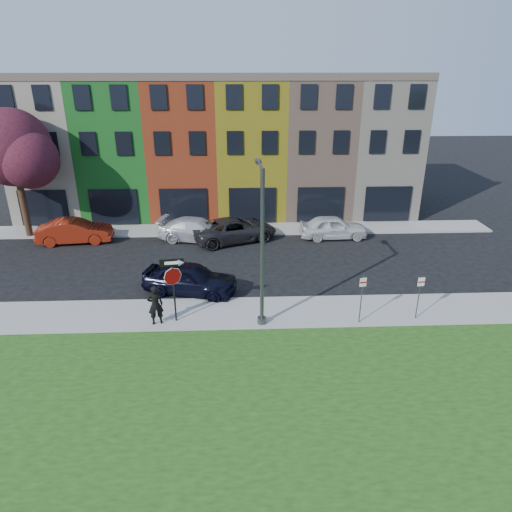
{
  "coord_description": "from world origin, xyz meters",
  "views": [
    {
      "loc": [
        -1.06,
        -15.97,
        11.04
      ],
      "look_at": [
        -0.23,
        4.0,
        2.6
      ],
      "focal_mm": 32.0,
      "sensor_mm": 36.0,
      "label": 1
    }
  ],
  "objects_px": {
    "sedan_near": "(190,278)",
    "stop_sign": "(173,277)",
    "man": "(155,305)",
    "street_lamp": "(262,248)"
  },
  "relations": [
    {
      "from": "stop_sign",
      "to": "street_lamp",
      "type": "height_order",
      "value": "street_lamp"
    },
    {
      "from": "stop_sign",
      "to": "man",
      "type": "relative_size",
      "value": 1.62
    },
    {
      "from": "man",
      "to": "street_lamp",
      "type": "height_order",
      "value": "street_lamp"
    },
    {
      "from": "sedan_near",
      "to": "stop_sign",
      "type": "bearing_deg",
      "value": -171.32
    },
    {
      "from": "stop_sign",
      "to": "sedan_near",
      "type": "height_order",
      "value": "stop_sign"
    },
    {
      "from": "stop_sign",
      "to": "man",
      "type": "bearing_deg",
      "value": -174.52
    },
    {
      "from": "stop_sign",
      "to": "street_lamp",
      "type": "relative_size",
      "value": 0.43
    },
    {
      "from": "sedan_near",
      "to": "street_lamp",
      "type": "bearing_deg",
      "value": -115.9
    },
    {
      "from": "street_lamp",
      "to": "stop_sign",
      "type": "bearing_deg",
      "value": 175.56
    },
    {
      "from": "stop_sign",
      "to": "sedan_near",
      "type": "bearing_deg",
      "value": 74.61
    }
  ]
}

